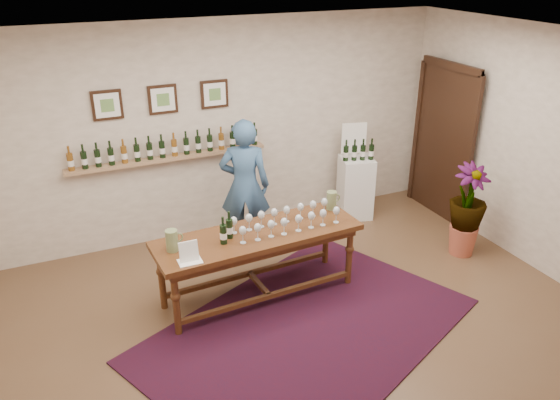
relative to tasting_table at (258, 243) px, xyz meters
name	(u,v)px	position (x,y,z in m)	size (l,w,h in m)	color
ground	(312,327)	(0.28, -0.75, -0.67)	(6.00, 6.00, 0.00)	brown
room_shell	(390,143)	(2.39, 1.10, 0.45)	(6.00, 6.00, 6.00)	silver
rug	(307,329)	(0.21, -0.78, -0.66)	(3.27, 2.18, 0.02)	#460C15
tasting_table	(258,243)	(0.00, 0.00, 0.00)	(2.26, 0.83, 0.79)	#3F210F
table_glasses	(286,219)	(0.32, -0.01, 0.22)	(1.43, 0.33, 0.20)	silver
table_bottles	(226,228)	(-0.36, -0.02, 0.26)	(0.26, 0.15, 0.28)	black
pitcher_left	(172,241)	(-0.92, 0.00, 0.23)	(0.14, 0.14, 0.22)	olive
pitcher_right	(332,200)	(0.99, 0.20, 0.23)	(0.14, 0.14, 0.21)	olive
menu_card	(189,251)	(-0.82, -0.26, 0.22)	(0.22, 0.16, 0.20)	white
display_pedestal	(355,187)	(2.02, 1.32, -0.23)	(0.44, 0.44, 0.88)	white
pedestal_bottles	(359,150)	(1.99, 1.25, 0.36)	(0.30, 0.08, 0.30)	black
info_sign	(354,138)	(2.04, 1.47, 0.45)	(0.35, 0.02, 0.48)	white
potted_plant	(467,210)	(2.69, -0.18, -0.07)	(0.58, 0.58, 1.03)	#B4543C
person	(245,186)	(0.27, 1.10, 0.18)	(0.62, 0.41, 1.71)	#375B82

